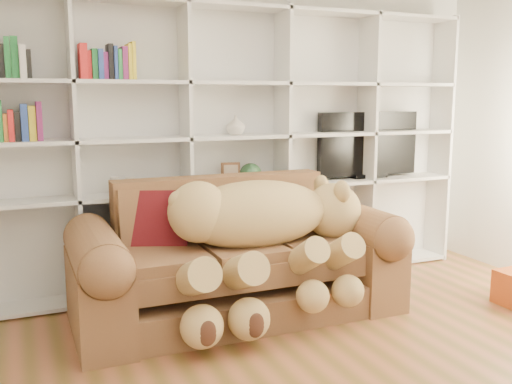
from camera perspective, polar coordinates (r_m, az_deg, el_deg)
name	(u,v)px	position (r m, az deg, el deg)	size (l,w,h in m)	color
wall_back	(228,129)	(5.07, -2.86, 6.26)	(5.00, 0.02, 2.70)	silver
bookshelf	(207,136)	(4.87, -4.95, 5.58)	(4.43, 0.35, 2.40)	silver
sofa	(237,264)	(4.35, -1.95, -7.25)	(2.41, 1.04, 1.01)	brown
teddy_bear	(263,229)	(4.14, 0.66, -3.71)	(1.69, 0.95, 0.98)	tan
throw_pillow	(158,221)	(4.26, -9.78, -2.85)	(0.44, 0.14, 0.44)	#570F1D
tv	(368,145)	(5.59, 11.12, 4.60)	(1.06, 0.18, 0.63)	black
picture_frame	(230,174)	(4.91, -2.57, 1.79)	(0.16, 0.03, 0.20)	brown
green_vase	(251,174)	(4.98, -0.54, 1.76)	(0.20, 0.20, 0.20)	#29502D
figurine_tall	(115,186)	(4.67, -13.94, 0.60)	(0.07, 0.07, 0.14)	beige
figurine_short	(131,185)	(4.69, -12.42, 0.64)	(0.08, 0.08, 0.13)	beige
snow_globe	(155,185)	(4.73, -10.06, 0.74)	(0.11, 0.11, 0.11)	silver
shelf_vase	(236,125)	(4.89, -2.05, 6.71)	(0.16, 0.16, 0.17)	beige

